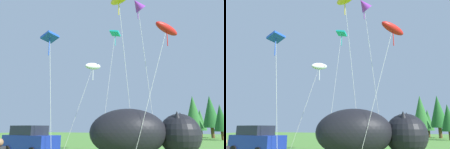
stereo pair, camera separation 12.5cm
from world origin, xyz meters
TOP-DOWN VIEW (x-y plane):
  - parked_car at (-4.47, 2.97)m, footprint 4.28×2.23m
  - inflatable_cat at (2.91, 5.53)m, footprint 7.46×5.82m
  - kite_white_ghost at (-2.19, 7.53)m, footprint 2.36×2.45m
  - kite_yellow_hero at (1.36, 5.25)m, footprint 2.38×1.96m
  - kite_red_lizard at (4.86, 5.67)m, footprint 2.87×3.20m
  - kite_blue_box at (-2.20, 1.72)m, footprint 1.07×1.05m
  - kite_purple_delta at (2.42, 6.81)m, footprint 1.80×1.65m
  - kite_teal_diamond at (-0.77, 9.20)m, footprint 1.24×2.01m
  - horizon_tree_east at (8.08, 28.70)m, footprint 2.25×2.25m
  - horizon_tree_west at (4.58, 38.21)m, footprint 2.23×2.23m
  - horizon_tree_mid at (4.10, 30.13)m, footprint 2.97×2.97m
  - horizon_tree_northeast at (6.64, 35.23)m, footprint 3.18×3.18m

SIDE VIEW (x-z plane):
  - parked_car at x=-4.47m, z-range -0.01..2.01m
  - inflatable_cat at x=2.91m, z-range -0.12..3.00m
  - horizon_tree_west at x=4.58m, z-range 0.61..5.94m
  - horizon_tree_east at x=8.08m, z-range 0.61..5.97m
  - horizon_tree_mid at x=4.10m, z-range 0.81..7.89m
  - horizon_tree_northeast at x=6.64m, z-range 0.86..8.45m
  - kite_white_ghost at x=-2.19m, z-range 3.35..11.13m
  - kite_blue_box at x=-2.20m, z-range 3.64..11.70m
  - kite_red_lizard at x=4.86m, z-range 4.04..13.33m
  - kite_teal_diamond at x=-0.77m, z-range 5.06..16.21m
  - kite_yellow_hero at x=1.36m, z-range 5.48..17.84m
  - kite_purple_delta at x=2.42m, z-range 5.55..18.10m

